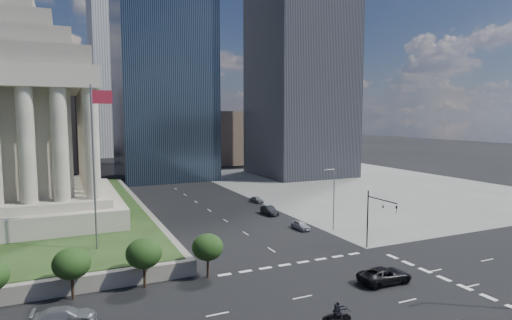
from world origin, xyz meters
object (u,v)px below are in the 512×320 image
parked_sedan_near (301,225)px  parked_sedan_far (257,200)px  street_lamp_north (333,195)px  traffic_signal_ne (377,213)px  pickup_truck (385,275)px  suv_grey (64,316)px  motorcycle_lead (337,313)px  parked_sedan_mid (269,210)px  war_memorial (0,95)px  flagpole (95,158)px

parked_sedan_near → parked_sedan_far: (2.50, 22.46, -0.06)m
street_lamp_north → traffic_signal_ne: bearing=-94.2°
parked_sedan_near → parked_sedan_far: parked_sedan_near is taller
pickup_truck → traffic_signal_ne: bearing=-32.9°
suv_grey → parked_sedan_near: suv_grey is taller
motorcycle_lead → parked_sedan_mid: bearing=84.8°
war_memorial → parked_sedan_mid: 48.54m
street_lamp_north → parked_sedan_far: bearing=94.2°
suv_grey → parked_sedan_far: size_ratio=1.43×
traffic_signal_ne → parked_sedan_far: (-1.00, 36.35, -4.62)m
street_lamp_north → parked_sedan_near: size_ratio=2.45×
street_lamp_north → parked_sedan_far: (-1.83, 25.04, -5.03)m
flagpole → parked_sedan_mid: flagpole is taller
street_lamp_north → parked_sedan_far: street_lamp_north is taller
pickup_truck → parked_sedan_mid: (2.90, 34.43, -0.07)m
war_memorial → parked_sedan_mid: size_ratio=8.32×
parked_sedan_near → motorcycle_lead: 31.51m
suv_grey → parked_sedan_near: bearing=-54.9°
traffic_signal_ne → street_lamp_north: 11.34m
motorcycle_lead → parked_sedan_far: bearing=85.9°
parked_sedan_near → motorcycle_lead: size_ratio=1.52×
flagpole → pickup_truck: (27.93, -19.45, -12.27)m
war_memorial → suv_grey: (8.20, -39.35, -20.63)m
suv_grey → parked_sedan_mid: bearing=-42.4°
parked_sedan_mid → parked_sedan_far: 11.35m
traffic_signal_ne → street_lamp_north: bearing=85.8°
traffic_signal_ne → parked_sedan_far: 36.65m
traffic_signal_ne → parked_sedan_mid: (-3.50, 25.28, -4.48)m
parked_sedan_near → parked_sedan_far: 22.59m
war_memorial → pickup_truck: (40.10, -43.45, -20.56)m
street_lamp_north → war_memorial: bearing=154.1°
street_lamp_north → parked_sedan_mid: 15.43m
flagpole → war_memorial: bearing=116.9°
street_lamp_north → suv_grey: street_lamp_north is taller
traffic_signal_ne → motorcycle_lead: bearing=-138.5°
war_memorial → motorcycle_lead: bearing=-58.7°
motorcycle_lead → pickup_truck: bearing=41.6°
parked_sedan_near → motorcycle_lead: motorcycle_lead is taller
traffic_signal_ne → motorcycle_lead: 22.64m
pickup_truck → war_memorial: bearing=44.8°
war_memorial → flagpole: 28.16m
war_memorial → street_lamp_north: 54.92m
street_lamp_north → pickup_truck: 22.22m
pickup_truck → parked_sedan_mid: 34.55m
pickup_truck → suv_grey: pickup_truck is taller
war_memorial → traffic_signal_ne: size_ratio=4.88×
pickup_truck → parked_sedan_near: 23.22m
parked_sedan_mid → parked_sedan_far: parked_sedan_mid is taller
flagpole → street_lamp_north: 35.95m
parked_sedan_far → motorcycle_lead: (-15.65, -51.09, 0.37)m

